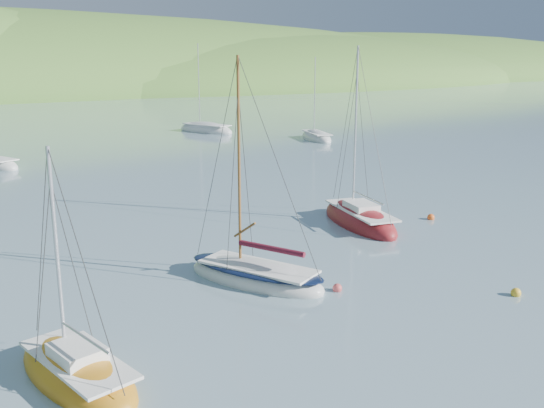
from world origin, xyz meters
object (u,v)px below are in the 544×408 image
daysailer_white (256,276)px  sloop_red (360,221)px  distant_sloop_d (316,138)px  sailboat_yellow (77,373)px  distant_sloop_b (206,130)px

daysailer_white → sloop_red: 10.64m
daysailer_white → distant_sloop_d: (29.17, 34.71, -0.05)m
sailboat_yellow → distant_sloop_d: distant_sloop_d is taller
sailboat_yellow → distant_sloop_d: 54.11m
distant_sloop_b → distant_sloop_d: size_ratio=1.17×
sloop_red → distant_sloop_d: bearing=70.3°
sailboat_yellow → distant_sloop_b: (30.32, 51.97, 0.02)m
daysailer_white → distant_sloop_b: size_ratio=0.85×
sailboat_yellow → distant_sloop_b: 60.17m
sloop_red → sailboat_yellow: 20.15m
daysailer_white → sailboat_yellow: daysailer_white is taller
sloop_red → distant_sloop_d: (19.53, 30.22, -0.04)m
daysailer_white → sloop_red: (9.65, 4.49, -0.02)m
sloop_red → distant_sloop_d: size_ratio=1.07×
distant_sloop_d → sailboat_yellow: bearing=-116.9°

